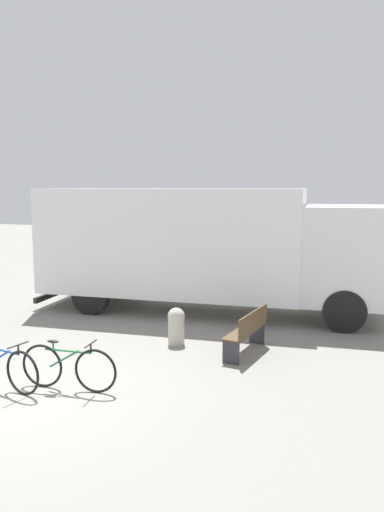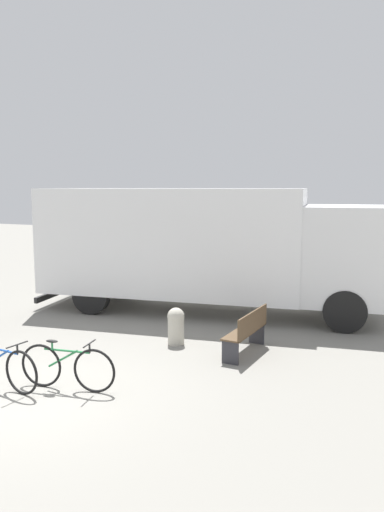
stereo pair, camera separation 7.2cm
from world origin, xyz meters
The scene contains 6 objects.
ground_plane centered at (0.00, 0.00, 0.00)m, with size 60.00×60.00×0.00m, color gray.
delivery_truck centered at (0.59, 6.39, 1.88)m, with size 9.59×3.62×3.39m.
park_bench centered at (2.77, 3.44, 0.50)m, with size 0.53×1.59×0.91m.
bicycle_near centered at (-0.59, 0.07, 0.40)m, with size 1.75×0.44×0.86m.
bicycle_middle centered at (0.48, 0.47, 0.40)m, with size 1.74×0.44×0.86m.
bollard_near_bench centered at (1.13, 3.45, 0.44)m, with size 0.38×0.38×0.82m.
Camera 1 is at (5.55, -6.20, 3.43)m, focal length 35.00 mm.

